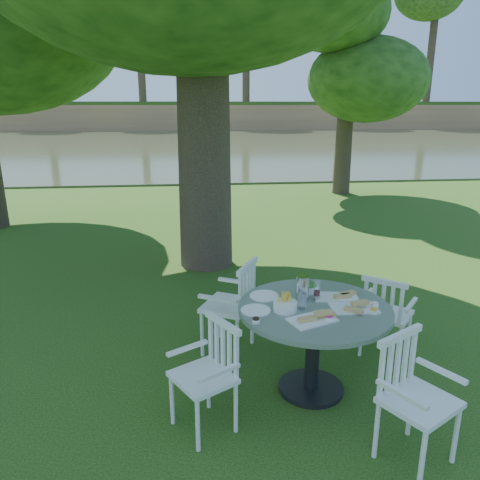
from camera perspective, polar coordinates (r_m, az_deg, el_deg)
name	(u,v)px	position (r m, az deg, el deg)	size (l,w,h in m)	color
ground	(242,313)	(5.61, 0.23, -8.94)	(140.00, 140.00, 0.00)	#18380B
table	(314,326)	(4.01, 8.98, -10.28)	(1.26, 1.26, 0.79)	black
chair_ne	(385,311)	(4.70, 17.25, -8.27)	(0.58, 0.58, 0.84)	white
chair_nw	(236,300)	(4.59, -0.44, -7.36)	(0.61, 0.62, 0.94)	white
chair_sw	(212,367)	(3.64, -3.42, -15.14)	(0.56, 0.57, 0.85)	white
chair_se	(409,388)	(3.55, 19.90, -16.58)	(0.60, 0.59, 0.90)	white
tableware	(305,299)	(3.95, 7.96, -7.18)	(1.14, 0.82, 0.22)	white
river	(198,145)	(28.14, -5.18, 11.44)	(100.00, 28.00, 0.12)	#333A22
far_bank	(194,48)	(46.41, -5.61, 22.32)	(100.00, 18.00, 15.20)	#986E47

